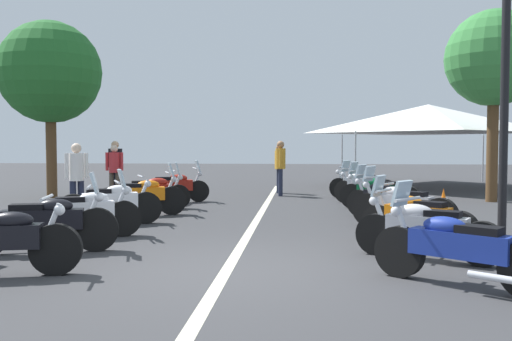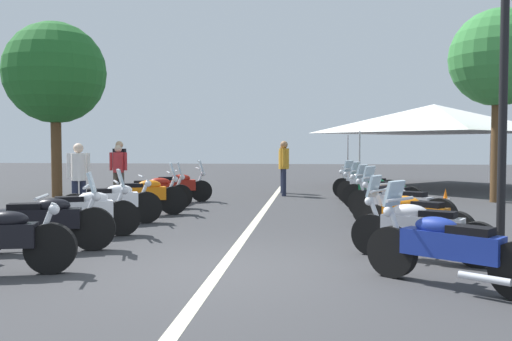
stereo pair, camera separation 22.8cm
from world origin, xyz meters
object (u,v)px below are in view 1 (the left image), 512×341
object	(u,v)px
motorcycle_right_row_1	(424,228)
bystander_3	(114,168)
street_lamp_twin_globe	(506,24)
bystander_2	(279,165)
motorcycle_left_row_4	(142,195)
motorcycle_left_row_1	(45,222)
event_tent	(428,119)
motorcycle_left_row_2	(85,212)
motorcycle_left_row_3	(111,203)
motorcycle_right_row_5	(379,192)
roadside_tree_1	(494,59)
motorcycle_right_row_3	(401,205)
traffic_cone_0	(443,202)
motorcycle_right_row_6	(365,187)
motorcycle_right_row_7	(361,184)
motorcycle_left_row_6	(173,186)
motorcycle_right_row_4	(386,198)
roadside_tree_0	(50,73)
bystander_1	(77,174)
motorcycle_right_row_2	(416,217)
bystander_4	(281,164)
motorcycle_left_row_5	(152,191)
motorcycle_right_row_0	(457,247)

from	to	relation	value
motorcycle_right_row_1	bystander_3	xyz separation A→B (m)	(8.15, 7.37, 0.49)
street_lamp_twin_globe	bystander_2	xyz separation A→B (m)	(8.93, 4.15, -2.68)
motorcycle_left_row_4	bystander_3	xyz separation A→B (m)	(3.72, 1.94, 0.48)
motorcycle_left_row_1	event_tent	size ratio (longest dim) A/B	0.32
motorcycle_left_row_2	motorcycle_left_row_3	bearing A→B (deg)	67.86
motorcycle_right_row_5	roadside_tree_1	bearing A→B (deg)	-114.07
motorcycle_right_row_3	street_lamp_twin_globe	xyz separation A→B (m)	(-1.24, -1.46, 3.19)
motorcycle_left_row_3	traffic_cone_0	world-z (taller)	motorcycle_left_row_3
motorcycle_right_row_5	motorcycle_right_row_6	size ratio (longest dim) A/B	1.12
bystander_3	event_tent	world-z (taller)	event_tent
roadside_tree_1	motorcycle_right_row_7	bearing A→B (deg)	83.56
event_tent	motorcycle_left_row_6	bearing A→B (deg)	126.81
motorcycle_right_row_3	motorcycle_right_row_7	xyz separation A→B (m)	(5.88, 0.14, -0.02)
motorcycle_right_row_4	roadside_tree_1	xyz separation A→B (m)	(3.96, -3.60, 3.63)
motorcycle_left_row_6	event_tent	xyz separation A→B (m)	(6.37, -8.51, 2.19)
roadside_tree_0	motorcycle_left_row_4	bearing A→B (deg)	-135.09
roadside_tree_1	bystander_1	bearing A→B (deg)	112.37
motorcycle_right_row_2	event_tent	xyz separation A→B (m)	(12.41, -2.95, 2.20)
bystander_1	bystander_4	distance (m)	7.12
motorcycle_left_row_5	motorcycle_right_row_0	world-z (taller)	motorcycle_right_row_0
motorcycle_right_row_7	traffic_cone_0	world-z (taller)	motorcycle_right_row_7
motorcycle_right_row_0	bystander_2	xyz separation A→B (m)	(12.08, 2.54, 0.51)
motorcycle_left_row_6	motorcycle_right_row_1	xyz separation A→B (m)	(-7.40, -5.40, -0.00)
bystander_1	motorcycle_right_row_5	bearing A→B (deg)	-115.25
motorcycle_left_row_1	motorcycle_right_row_1	distance (m)	5.62
motorcycle_left_row_2	roadside_tree_0	distance (m)	8.88
event_tent	bystander_3	bearing A→B (deg)	118.16
motorcycle_right_row_5	bystander_4	distance (m)	4.56
motorcycle_left_row_2	motorcycle_right_row_0	xyz separation A→B (m)	(-2.84, -5.56, -0.00)
bystander_3	bystander_4	bearing A→B (deg)	99.22
motorcycle_left_row_5	bystander_2	bearing A→B (deg)	42.21
street_lamp_twin_globe	event_tent	bearing A→B (deg)	-6.89
motorcycle_left_row_5	motorcycle_right_row_6	world-z (taller)	motorcycle_right_row_6
event_tent	motorcycle_left_row_3	bearing A→B (deg)	141.08
motorcycle_right_row_6	bystander_2	size ratio (longest dim) A/B	1.02
motorcycle_left_row_3	motorcycle_right_row_7	distance (m)	8.16
motorcycle_left_row_5	street_lamp_twin_globe	xyz separation A→B (m)	(-4.06, -7.22, 3.20)
motorcycle_left_row_2	motorcycle_right_row_0	distance (m)	6.25
motorcycle_left_row_3	street_lamp_twin_globe	distance (m)	8.05
motorcycle_right_row_4	motorcycle_right_row_6	xyz separation A→B (m)	(2.99, 0.12, 0.00)
bystander_3	roadside_tree_0	size ratio (longest dim) A/B	0.30
motorcycle_left_row_1	motorcycle_right_row_0	world-z (taller)	motorcycle_left_row_1
motorcycle_left_row_4	motorcycle_right_row_5	xyz separation A→B (m)	(1.51, -5.61, -0.01)
motorcycle_right_row_3	bystander_1	bearing A→B (deg)	26.97
bystander_2	motorcycle_right_row_0	bearing A→B (deg)	-97.25
motorcycle_right_row_3	roadside_tree_1	xyz separation A→B (m)	(5.47, -3.54, 3.61)
motorcycle_left_row_5	motorcycle_right_row_0	size ratio (longest dim) A/B	1.12
motorcycle_right_row_3	roadside_tree_0	size ratio (longest dim) A/B	0.34
roadside_tree_0	motorcycle_left_row_5	bearing A→B (deg)	-125.31
motorcycle_left_row_4	motorcycle_left_row_5	bearing A→B (deg)	74.85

